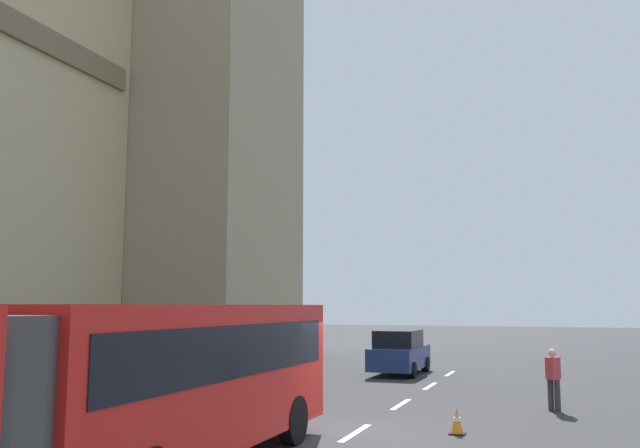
# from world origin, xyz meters

# --- Properties ---
(ground_plane) EXTENTS (160.00, 160.00, 0.00)m
(ground_plane) POSITION_xyz_m (0.00, 0.00, 0.00)
(ground_plane) COLOR #333335
(lane_centre_marking) EXTENTS (29.80, 0.16, 0.01)m
(lane_centre_marking) POSITION_xyz_m (0.21, 0.00, 0.01)
(lane_centre_marking) COLOR silver
(lane_centre_marking) RESTS_ON ground_plane
(sedan_lead) EXTENTS (4.40, 1.86, 1.85)m
(sedan_lead) POSITION_xyz_m (13.06, 1.95, 0.91)
(sedan_lead) COLOR navy
(sedan_lead) RESTS_ON ground_plane
(traffic_cone_middle) EXTENTS (0.36, 0.36, 0.58)m
(traffic_cone_middle) POSITION_xyz_m (0.90, -2.20, 0.28)
(traffic_cone_middle) COLOR black
(traffic_cone_middle) RESTS_ON ground_plane
(pedestrian_near_cones) EXTENTS (0.47, 0.41, 1.69)m
(pedestrian_near_cones) POSITION_xyz_m (5.05, -4.25, 0.91)
(pedestrian_near_cones) COLOR #333333
(pedestrian_near_cones) RESTS_ON ground_plane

